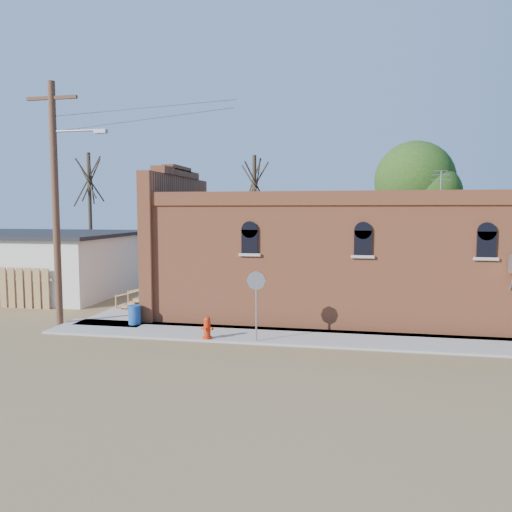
% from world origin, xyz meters
% --- Properties ---
extents(ground, '(120.00, 120.00, 0.00)m').
position_xyz_m(ground, '(0.00, 0.00, 0.00)').
color(ground, brown).
rests_on(ground, ground).
extents(sidewalk_south, '(19.00, 2.20, 0.08)m').
position_xyz_m(sidewalk_south, '(1.50, 0.90, 0.04)').
color(sidewalk_south, '#9E9991').
rests_on(sidewalk_south, ground).
extents(sidewalk_west, '(2.60, 10.00, 0.08)m').
position_xyz_m(sidewalk_west, '(-6.30, 6.00, 0.04)').
color(sidewalk_west, '#9E9991').
rests_on(sidewalk_west, ground).
extents(brick_bar, '(16.40, 7.97, 6.30)m').
position_xyz_m(brick_bar, '(1.64, 5.49, 2.34)').
color(brick_bar, '#C5653C').
rests_on(brick_bar, ground).
extents(utility_pole, '(3.12, 0.26, 9.00)m').
position_xyz_m(utility_pole, '(-8.14, 1.20, 4.77)').
color(utility_pole, '#4B2D1E').
rests_on(utility_pole, ground).
extents(tree_bare_near, '(2.80, 2.80, 7.65)m').
position_xyz_m(tree_bare_near, '(-3.00, 13.00, 5.96)').
color(tree_bare_near, '#3F3224').
rests_on(tree_bare_near, ground).
extents(tree_bare_far, '(2.80, 2.80, 8.16)m').
position_xyz_m(tree_bare_far, '(-14.00, 14.00, 6.36)').
color(tree_bare_far, '#3F3224').
rests_on(tree_bare_far, ground).
extents(tree_leafy, '(4.40, 4.40, 8.15)m').
position_xyz_m(tree_leafy, '(6.00, 13.50, 5.93)').
color(tree_leafy, '#3F3224').
rests_on(tree_leafy, ground).
extents(fire_hydrant, '(0.43, 0.43, 0.73)m').
position_xyz_m(fire_hydrant, '(-2.04, -0.00, 0.44)').
color(fire_hydrant, red).
rests_on(fire_hydrant, sidewalk_south).
extents(stop_sign, '(0.62, 0.13, 2.30)m').
position_xyz_m(stop_sign, '(-0.38, 0.00, 1.85)').
color(stop_sign, gray).
rests_on(stop_sign, sidewalk_south).
extents(trash_barrel, '(0.54, 0.54, 0.71)m').
position_xyz_m(trash_barrel, '(-5.30, 1.50, 0.43)').
color(trash_barrel, navy).
rests_on(trash_barrel, sidewalk_west).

